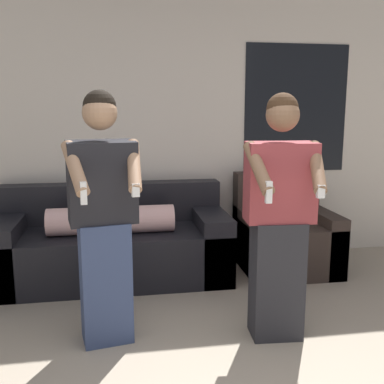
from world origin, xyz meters
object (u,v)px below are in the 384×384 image
Objects in this scene: person_left at (104,219)px; couch at (112,245)px; armchair at (285,236)px; person_right at (279,219)px.

couch is at bearing 88.38° from person_left.
person_left reaches higher than armchair.
armchair is 0.55× the size of person_left.
person_left is at bearing -91.62° from couch.
couch is 2.30× the size of armchair.
person_left is 1.01× the size of person_right.
couch is 1.26× the size of person_left.
person_left reaches higher than person_right.
person_right is at bearing -6.39° from person_left.
couch is 1.28m from person_left.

